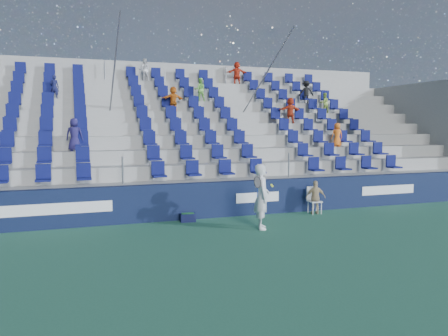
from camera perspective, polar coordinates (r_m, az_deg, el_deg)
The scene contains 7 objects.
ground at distance 12.05m, azimuth 3.47°, elevation -9.33°, with size 70.00×70.00×0.00m, color #2C674C.
sponsor_wall at distance 14.82m, azimuth -1.16°, elevation -4.14°, with size 24.00×0.32×1.20m.
grandstand at distance 19.54m, azimuth -5.74°, elevation 2.70°, with size 24.00×8.17×6.63m.
tennis_player at distance 13.13m, azimuth 4.96°, elevation -3.72°, with size 0.73×0.82×1.96m.
line_judge_chair at distance 15.80m, azimuth 11.60°, elevation -3.87°, with size 0.43×0.44×0.95m.
line_judge at distance 15.66m, azimuth 11.88°, elevation -3.77°, with size 0.69×0.29×1.18m, color tan.
ball_bin at distance 14.24m, azimuth -4.76°, elevation -6.40°, with size 0.50×0.35×0.27m.
Camera 1 is at (-4.45, -10.76, 3.08)m, focal length 35.00 mm.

